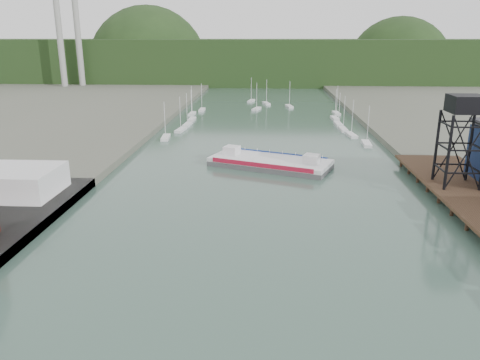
# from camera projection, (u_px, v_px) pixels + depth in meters

# --- Properties ---
(white_shed) EXTENTS (18.00, 12.00, 4.50)m
(white_shed) POSITION_uv_depth(u_px,v_px,m) (5.00, 181.00, 80.43)
(white_shed) COLOR silver
(white_shed) RESTS_ON west_quay
(lift_tower) EXTENTS (6.50, 6.50, 16.00)m
(lift_tower) POSITION_uv_depth(u_px,v_px,m) (465.00, 110.00, 80.26)
(lift_tower) COLOR black
(lift_tower) RESTS_ON east_pier
(marina_sailboats) EXTENTS (57.71, 92.65, 0.90)m
(marina_sailboats) POSITION_uv_depth(u_px,v_px,m) (264.00, 118.00, 163.46)
(marina_sailboats) COLOR silver
(marina_sailboats) RESTS_ON ground
(smokestacks) EXTENTS (11.20, 8.20, 60.00)m
(smokestacks) POSITION_uv_depth(u_px,v_px,m) (69.00, 32.00, 250.30)
(smokestacks) COLOR gray
(smokestacks) RESTS_ON ground
(distant_hills) EXTENTS (500.00, 120.00, 80.00)m
(distant_hills) POSITION_uv_depth(u_px,v_px,m) (260.00, 63.00, 316.17)
(distant_hills) COLOR #1D3015
(distant_hills) RESTS_ON ground
(chain_ferry) EXTENTS (28.20, 19.43, 3.77)m
(chain_ferry) POSITION_uv_depth(u_px,v_px,m) (270.00, 162.00, 103.42)
(chain_ferry) COLOR #4D4D4F
(chain_ferry) RESTS_ON ground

